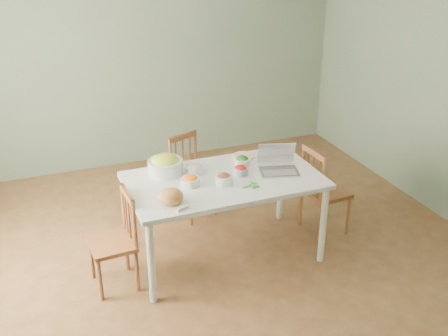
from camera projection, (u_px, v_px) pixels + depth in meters
name	position (u px, v px, depth m)	size (l,w,h in m)	color
floor	(218.00, 262.00, 4.97)	(5.00, 5.00, 0.00)	#53311A
wall_back	(144.00, 57.00, 6.51)	(5.00, 0.00, 2.70)	#5C6E58
wall_front	(427.00, 316.00, 2.29)	(5.00, 0.00, 2.70)	#5C6E58
dining_table	(224.00, 217.00, 4.92)	(1.71, 0.96, 0.80)	white
chair_far	(194.00, 178.00, 5.59)	(0.38, 0.37, 0.87)	brown
chair_left	(112.00, 242.00, 4.49)	(0.38, 0.36, 0.87)	brown
chair_right	(326.00, 190.00, 5.30)	(0.40, 0.38, 0.91)	brown
bread_boule	(171.00, 196.00, 4.30)	(0.20, 0.20, 0.13)	#A26330
butter_stick	(183.00, 208.00, 4.23)	(0.12, 0.03, 0.03)	#ECE7CF
bowl_squash	(165.00, 165.00, 4.79)	(0.31, 0.31, 0.18)	gold
bowl_carrot	(190.00, 181.00, 4.61)	(0.16, 0.16, 0.09)	#F16600
bowl_onion	(194.00, 169.00, 4.82)	(0.16, 0.16, 0.09)	beige
bowl_mushroom	(223.00, 179.00, 4.63)	(0.15, 0.15, 0.10)	black
bowl_redpep	(241.00, 170.00, 4.81)	(0.14, 0.14, 0.08)	red
bowl_broccoli	(242.00, 161.00, 4.98)	(0.14, 0.14, 0.09)	#1A4315
flatbread	(244.00, 156.00, 5.17)	(0.21, 0.21, 0.02)	beige
basil_bunch	(250.00, 185.00, 4.60)	(0.18, 0.18, 0.02)	#217010
laptop	(280.00, 161.00, 4.81)	(0.34, 0.31, 0.23)	silver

